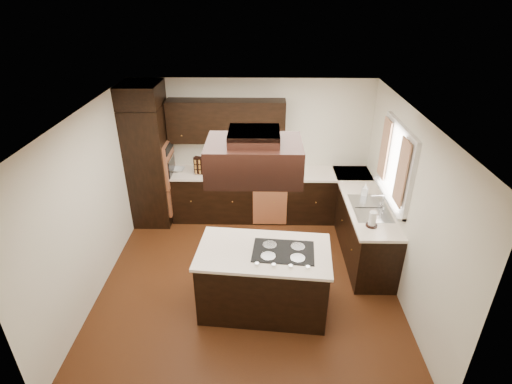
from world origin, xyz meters
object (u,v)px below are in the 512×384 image
at_px(range_hood, 254,160).
at_px(spice_rack, 204,166).
at_px(oven_column, 150,166).
at_px(island, 263,280).

relative_size(range_hood, spice_rack, 2.90).
bearing_deg(oven_column, spice_rack, -0.25).
relative_size(oven_column, island, 1.31).
relative_size(island, spice_rack, 4.46).
distance_m(island, range_hood, 1.72).
xyz_separation_m(oven_column, spice_rack, (0.95, -0.00, 0.01)).
height_order(island, range_hood, range_hood).
distance_m(range_hood, spice_rack, 2.67).
bearing_deg(spice_rack, oven_column, -159.10).
distance_m(oven_column, range_hood, 3.13).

